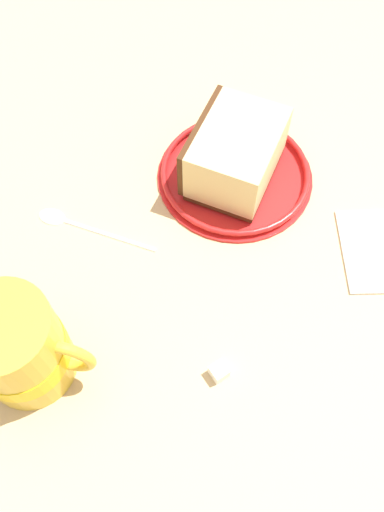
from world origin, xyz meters
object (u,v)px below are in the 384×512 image
at_px(tea_mug, 19,348).
at_px(sugar_cube, 219,372).
at_px(cake_slice, 235,153).
at_px(small_plate, 235,174).
at_px(teaspoon, 71,222).

height_order(tea_mug, sugar_cube, tea_mug).
bearing_deg(sugar_cube, cake_slice, -163.15).
relative_size(small_plate, sugar_cube, 11.80).
distance_m(cake_slice, sugar_cube, 0.23).
xyz_separation_m(cake_slice, teaspoon, (0.12, -0.14, -0.04)).
relative_size(teaspoon, sugar_cube, 9.28).
relative_size(small_plate, tea_mug, 1.59).
xyz_separation_m(tea_mug, teaspoon, (-0.15, -0.04, -0.05)).
distance_m(tea_mug, sugar_cube, 0.17).
xyz_separation_m(small_plate, teaspoon, (0.12, -0.14, -0.00)).
relative_size(small_plate, teaspoon, 1.27).
xyz_separation_m(tea_mug, sugar_cube, (-0.06, 0.16, -0.04)).
bearing_deg(tea_mug, small_plate, 160.66).
bearing_deg(small_plate, tea_mug, -19.34).
height_order(cake_slice, tea_mug, tea_mug).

